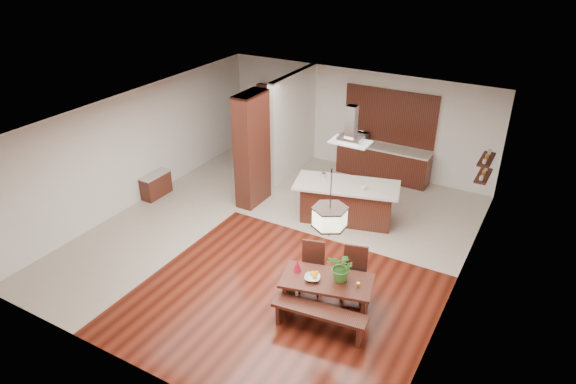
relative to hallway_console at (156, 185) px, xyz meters
The scene contains 25 objects.
room_shell 4.20m from the hallway_console, ahead, with size 9.00×9.04×2.92m.
tile_hallway 1.12m from the hallway_console, 10.68° to the right, with size 2.50×9.00×0.01m, color #BBAE9C.
tile_kitchen 5.57m from the hallway_console, 24.44° to the left, with size 5.50×4.00×0.01m, color #BBAE9C.
soffit_band 4.60m from the hallway_console, ahead, with size 8.00×9.00×0.02m, color #3B1A0E.
partition_pier 2.85m from the hallway_console, 22.54° to the left, with size 0.45×1.00×2.90m, color black.
partition_stub 4.09m from the hallway_console, 52.14° to the left, with size 0.18×2.40×2.90m, color silver.
hallway_console is the anchor object (origin of this frame).
hallway_doorway 4.41m from the hallway_console, 75.20° to the left, with size 1.10×0.20×2.10m, color black.
rear_counter 6.26m from the hallway_console, 39.75° to the left, with size 2.60×0.62×0.95m.
kitchen_window 6.58m from the hallway_console, 41.53° to the left, with size 2.60×0.08×1.50m, color brown.
shelf_lower 8.12m from the hallway_console, 17.35° to the left, with size 0.26×0.90×0.04m, color black.
shelf_upper 8.18m from the hallway_console, 17.35° to the left, with size 0.26×0.90×0.04m, color black.
dining_table 6.19m from the hallway_console, 17.95° to the right, with size 1.80×1.20×0.69m.
dining_bench 6.52m from the hallway_console, 22.39° to the right, with size 1.69×0.37×0.48m, color black, non-canonical shape.
dining_chair_left 5.58m from the hallway_console, 15.79° to the right, with size 0.45×0.45×1.01m, color black, non-canonical shape.
dining_chair_right 6.31m from the hallway_console, 12.07° to the right, with size 0.46×0.46×1.04m, color black, non-canonical shape.
pendant_lantern 6.48m from the hallway_console, 17.95° to the right, with size 0.64×0.64×1.31m, color beige, non-canonical shape.
foliage_plant 6.41m from the hallway_console, 16.32° to the right, with size 0.51×0.44×0.56m, color #387025.
fruit_bowl 6.02m from the hallway_console, 19.82° to the right, with size 0.28×0.28×0.07m, color beige.
napkin_cone 5.66m from the hallway_console, 20.14° to the right, with size 0.15×0.15×0.24m, color #A60B24.
gold_ornament 6.73m from the hallway_console, 15.84° to the right, with size 0.06×0.06×0.09m, color gold.
kitchen_island 5.06m from the hallway_console, 14.65° to the left, with size 2.63×1.66×1.01m.
range_hood 5.49m from the hallway_console, 14.70° to the left, with size 0.90×0.55×0.87m, color silver, non-canonical shape.
island_cup 5.49m from the hallway_console, 12.41° to the left, with size 0.13×0.13×0.10m, color silver.
microwave 5.72m from the hallway_console, 44.60° to the left, with size 0.50×0.34×0.28m, color silver.
Camera 1 is at (5.16, -8.59, 6.37)m, focal length 32.00 mm.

